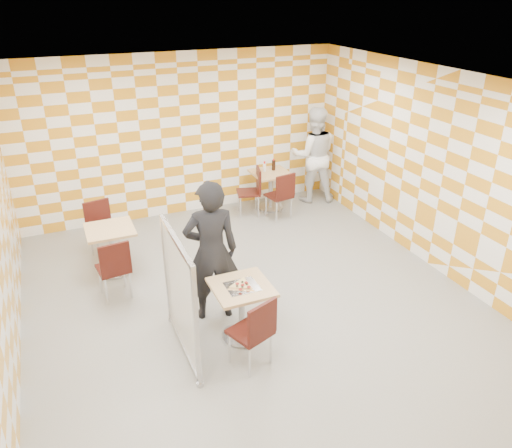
{
  "coord_description": "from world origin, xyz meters",
  "views": [
    {
      "loc": [
        -2.22,
        -5.3,
        4.02
      ],
      "look_at": [
        0.1,
        0.2,
        1.15
      ],
      "focal_mm": 35.0,
      "sensor_mm": 36.0,
      "label": 1
    }
  ],
  "objects_px": {
    "main_table": "(242,303)",
    "second_table": "(271,184)",
    "sport_bottle": "(264,167)",
    "chair_second_front": "(282,193)",
    "chair_empty_near": "(114,266)",
    "chair_main_front": "(256,329)",
    "man_white": "(314,155)",
    "chair_empty_far": "(101,225)",
    "empty_table": "(112,243)",
    "partition": "(180,296)",
    "soda_bottle": "(274,165)",
    "man_dark": "(211,252)",
    "chair_second_side": "(253,188)"
  },
  "relations": [
    {
      "from": "main_table",
      "to": "second_table",
      "type": "bearing_deg",
      "value": 60.6
    },
    {
      "from": "second_table",
      "to": "sport_bottle",
      "type": "relative_size",
      "value": 3.75
    },
    {
      "from": "chair_second_front",
      "to": "chair_empty_near",
      "type": "relative_size",
      "value": 1.0
    },
    {
      "from": "chair_main_front",
      "to": "man_white",
      "type": "distance_m",
      "value": 5.18
    },
    {
      "from": "second_table",
      "to": "man_white",
      "type": "bearing_deg",
      "value": 3.72
    },
    {
      "from": "chair_main_front",
      "to": "man_white",
      "type": "xyz_separation_m",
      "value": [
        3.02,
        4.19,
        0.41
      ]
    },
    {
      "from": "main_table",
      "to": "chair_empty_far",
      "type": "relative_size",
      "value": 0.81
    },
    {
      "from": "empty_table",
      "to": "partition",
      "type": "bearing_deg",
      "value": -77.61
    },
    {
      "from": "chair_empty_far",
      "to": "main_table",
      "type": "bearing_deg",
      "value": -65.42
    },
    {
      "from": "chair_main_front",
      "to": "chair_empty_near",
      "type": "bearing_deg",
      "value": 121.47
    },
    {
      "from": "main_table",
      "to": "chair_empty_near",
      "type": "xyz_separation_m",
      "value": [
        -1.31,
        1.45,
        0.04
      ]
    },
    {
      "from": "chair_main_front",
      "to": "chair_empty_near",
      "type": "distance_m",
      "value": 2.39
    },
    {
      "from": "main_table",
      "to": "soda_bottle",
      "type": "height_order",
      "value": "soda_bottle"
    },
    {
      "from": "main_table",
      "to": "man_dark",
      "type": "xyz_separation_m",
      "value": [
        -0.18,
        0.59,
        0.45
      ]
    },
    {
      "from": "chair_empty_near",
      "to": "soda_bottle",
      "type": "xyz_separation_m",
      "value": [
        3.41,
        2.18,
        0.31
      ]
    },
    {
      "from": "chair_main_front",
      "to": "chair_empty_far",
      "type": "height_order",
      "value": "same"
    },
    {
      "from": "second_table",
      "to": "partition",
      "type": "distance_m",
      "value": 4.48
    },
    {
      "from": "empty_table",
      "to": "chair_second_front",
      "type": "distance_m",
      "value": 3.28
    },
    {
      "from": "main_table",
      "to": "sport_bottle",
      "type": "distance_m",
      "value": 4.12
    },
    {
      "from": "chair_empty_near",
      "to": "man_dark",
      "type": "distance_m",
      "value": 1.48
    },
    {
      "from": "second_table",
      "to": "soda_bottle",
      "type": "relative_size",
      "value": 3.26
    },
    {
      "from": "sport_bottle",
      "to": "empty_table",
      "type": "bearing_deg",
      "value": -155.83
    },
    {
      "from": "man_white",
      "to": "second_table",
      "type": "bearing_deg",
      "value": 22.43
    },
    {
      "from": "man_dark",
      "to": "sport_bottle",
      "type": "xyz_separation_m",
      "value": [
        2.08,
        3.05,
        -0.12
      ]
    },
    {
      "from": "main_table",
      "to": "chair_empty_far",
      "type": "bearing_deg",
      "value": 114.58
    },
    {
      "from": "second_table",
      "to": "soda_bottle",
      "type": "height_order",
      "value": "soda_bottle"
    },
    {
      "from": "second_table",
      "to": "chair_empty_near",
      "type": "distance_m",
      "value": 3.91
    },
    {
      "from": "sport_bottle",
      "to": "chair_second_front",
      "type": "bearing_deg",
      "value": -84.99
    },
    {
      "from": "chair_empty_far",
      "to": "soda_bottle",
      "type": "height_order",
      "value": "soda_bottle"
    },
    {
      "from": "man_white",
      "to": "sport_bottle",
      "type": "distance_m",
      "value": 1.06
    },
    {
      "from": "main_table",
      "to": "chair_empty_near",
      "type": "height_order",
      "value": "chair_empty_near"
    },
    {
      "from": "main_table",
      "to": "chair_empty_near",
      "type": "distance_m",
      "value": 1.96
    },
    {
      "from": "empty_table",
      "to": "partition",
      "type": "relative_size",
      "value": 0.48
    },
    {
      "from": "empty_table",
      "to": "man_dark",
      "type": "xyz_separation_m",
      "value": [
        1.06,
        -1.64,
        0.45
      ]
    },
    {
      "from": "chair_empty_near",
      "to": "empty_table",
      "type": "bearing_deg",
      "value": 84.8
    },
    {
      "from": "partition",
      "to": "chair_second_front",
      "type": "bearing_deg",
      "value": 47.39
    },
    {
      "from": "chair_empty_far",
      "to": "man_dark",
      "type": "distance_m",
      "value": 2.58
    },
    {
      "from": "chair_main_front",
      "to": "sport_bottle",
      "type": "height_order",
      "value": "sport_bottle"
    },
    {
      "from": "empty_table",
      "to": "chair_main_front",
      "type": "relative_size",
      "value": 0.81
    },
    {
      "from": "sport_bottle",
      "to": "chair_empty_near",
      "type": "bearing_deg",
      "value": -145.76
    },
    {
      "from": "chair_main_front",
      "to": "sport_bottle",
      "type": "relative_size",
      "value": 4.62
    },
    {
      "from": "empty_table",
      "to": "man_dark",
      "type": "distance_m",
      "value": 2.0
    },
    {
      "from": "empty_table",
      "to": "soda_bottle",
      "type": "bearing_deg",
      "value": 22.83
    },
    {
      "from": "man_white",
      "to": "chair_main_front",
      "type": "bearing_deg",
      "value": 72.93
    },
    {
      "from": "chair_empty_near",
      "to": "man_white",
      "type": "xyz_separation_m",
      "value": [
        4.27,
        2.15,
        0.41
      ]
    },
    {
      "from": "chair_main_front",
      "to": "chair_second_front",
      "type": "relative_size",
      "value": 1.0
    },
    {
      "from": "chair_second_side",
      "to": "soda_bottle",
      "type": "distance_m",
      "value": 0.65
    },
    {
      "from": "partition",
      "to": "man_white",
      "type": "height_order",
      "value": "man_white"
    },
    {
      "from": "chair_main_front",
      "to": "soda_bottle",
      "type": "xyz_separation_m",
      "value": [
        2.16,
        4.22,
        0.31
      ]
    },
    {
      "from": "partition",
      "to": "chair_empty_near",
      "type": "bearing_deg",
      "value": 111.18
    }
  ]
}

